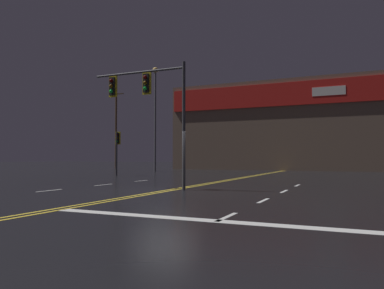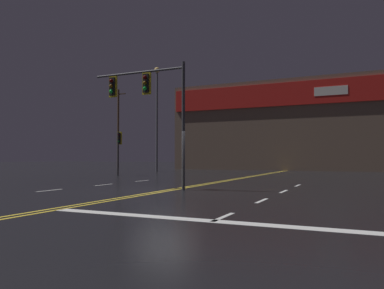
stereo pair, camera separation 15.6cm
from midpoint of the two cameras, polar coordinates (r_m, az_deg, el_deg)
The scene contains 7 objects.
ground_plane at distance 15.51m, azimuth -4.38°, elevation -7.08°, with size 200.00×200.00×0.00m, color black.
road_markings at distance 14.18m, azimuth -3.59°, elevation -7.54°, with size 13.35×60.00×0.01m.
traffic_signal_median at distance 16.99m, azimuth -7.33°, elevation 7.54°, with size 4.64×0.36×5.48m.
traffic_signal_corner_northwest at distance 29.59m, azimuth -11.44°, elevation 0.18°, with size 0.42×0.36×3.39m.
streetlight_median_approach at distance 37.96m, azimuth -5.75°, elevation 5.91°, with size 0.56×0.56×10.51m.
building_backdrop at distance 45.74m, azimuth 14.75°, elevation 2.50°, with size 26.28×10.23×9.84m.
utility_pole_row at distance 40.57m, azimuth 14.42°, elevation 3.63°, with size 45.66×0.26×10.33m.
Camera 1 is at (7.28, -13.62, 1.36)m, focal length 35.00 mm.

